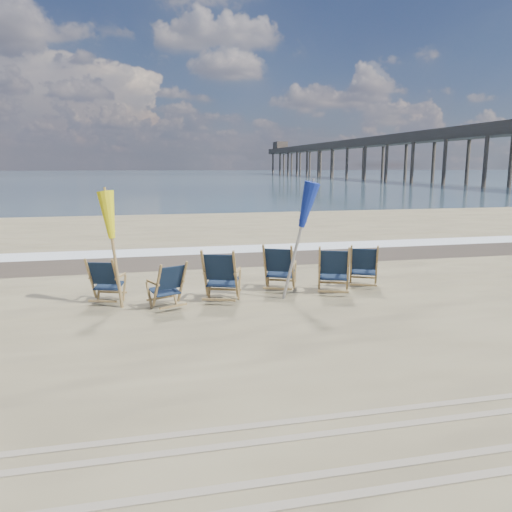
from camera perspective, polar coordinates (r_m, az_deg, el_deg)
The scene contains 13 objects.
ocean at distance 134.70m, azimuth -12.02°, elevation 9.04°, with size 400.00×400.00×0.00m, color #384E5E.
surf_foam at distance 15.31m, azimuth -5.03°, elevation 0.70°, with size 200.00×1.40×0.01m, color silver.
wet_sand_strip at distance 13.85m, azimuth -4.20°, elevation -0.32°, with size 200.00×2.60×0.00m, color #42362A.
tire_tracks at distance 5.05m, azimuth 13.46°, elevation -20.36°, with size 80.00×1.30×0.01m, color gray, non-canonical shape.
beach_chair_0 at distance 9.56m, azimuth -15.60°, elevation -2.80°, with size 0.57×0.65×0.90m, color #121F36, non-canonical shape.
beach_chair_1 at distance 9.13m, azimuth -8.39°, elevation -3.16°, with size 0.57×0.64×0.89m, color #121F36, non-canonical shape.
beach_chair_2 at distance 9.25m, azimuth -2.36°, elevation -2.38°, with size 0.67×0.75×1.05m, color #121F36, non-canonical shape.
beach_chair_3 at distance 10.08m, azimuth 4.18°, elevation -1.45°, with size 0.64×0.72×1.00m, color #121F36, non-canonical shape.
beach_chair_4 at distance 10.01m, azimuth 10.48°, elevation -1.68°, with size 0.65×0.73×1.01m, color #121F36, non-canonical shape.
beach_chair_5 at distance 10.70m, azimuth 13.63°, elevation -1.20°, with size 0.60×0.68×0.94m, color #121F36, non-canonical shape.
umbrella_yellow at distance 9.26m, azimuth -16.06°, elevation 3.88°, with size 0.30×0.30×2.10m.
umbrella_blue at distance 9.39m, azimuth 4.70°, elevation 5.38°, with size 0.30×0.30×2.28m.
fishing_pier at distance 90.06m, azimuth 13.93°, elevation 11.38°, with size 4.40×140.00×9.30m, color brown, non-canonical shape.
Camera 1 is at (-2.00, -6.66, 2.56)m, focal length 35.00 mm.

